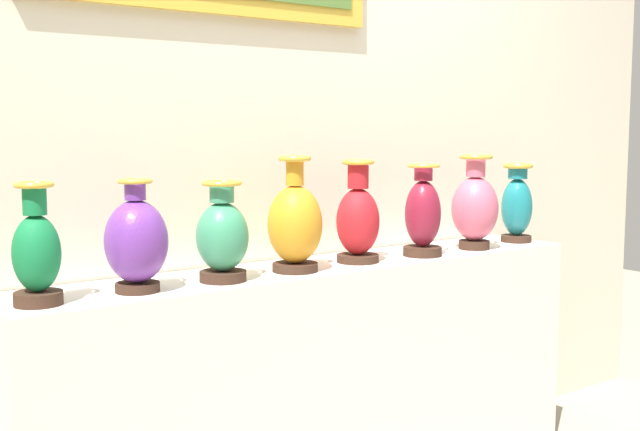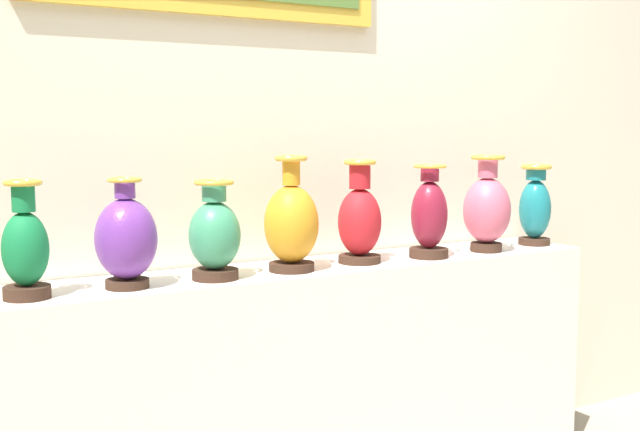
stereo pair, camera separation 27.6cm
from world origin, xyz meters
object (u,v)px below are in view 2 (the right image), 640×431
at_px(vase_amber, 291,224).
at_px(vase_crimson, 360,220).
at_px(vase_rose, 487,209).
at_px(vase_emerald, 25,249).
at_px(vase_violet, 126,239).
at_px(vase_jade, 215,235).
at_px(vase_burgundy, 429,216).
at_px(vase_teal, 535,207).

bearing_deg(vase_amber, vase_crimson, 4.06).
relative_size(vase_crimson, vase_rose, 0.98).
relative_size(vase_emerald, vase_amber, 0.86).
bearing_deg(vase_amber, vase_violet, 179.99).
xyz_separation_m(vase_jade, vase_burgundy, (0.85, -0.01, 0.01)).
height_order(vase_emerald, vase_rose, vase_rose).
distance_m(vase_jade, vase_burgundy, 0.85).
relative_size(vase_rose, vase_teal, 1.13).
distance_m(vase_violet, vase_amber, 0.56).
bearing_deg(vase_emerald, vase_jade, -0.18).
relative_size(vase_crimson, vase_burgundy, 1.06).
relative_size(vase_emerald, vase_jade, 1.06).
bearing_deg(vase_crimson, vase_rose, -3.34).
height_order(vase_jade, vase_crimson, vase_crimson).
bearing_deg(vase_violet, vase_jade, -1.21).
bearing_deg(vase_emerald, vase_rose, -0.29).
height_order(vase_emerald, vase_violet, vase_emerald).
relative_size(vase_jade, vase_burgundy, 0.92).
xyz_separation_m(vase_violet, vase_amber, (0.56, -0.00, 0.01)).
distance_m(vase_crimson, vase_teal, 0.86).
bearing_deg(vase_rose, vase_emerald, 179.71).
relative_size(vase_violet, vase_crimson, 0.90).
bearing_deg(vase_rose, vase_violet, 179.48).
relative_size(vase_jade, vase_crimson, 0.86).
xyz_separation_m(vase_crimson, vase_teal, (0.86, 0.00, 0.00)).
height_order(vase_jade, vase_burgundy, vase_burgundy).
distance_m(vase_burgundy, vase_teal, 0.58).
height_order(vase_crimson, vase_teal, vase_crimson).
height_order(vase_burgundy, vase_rose, vase_rose).
height_order(vase_violet, vase_amber, vase_amber).
bearing_deg(vase_teal, vase_jade, -178.88).
distance_m(vase_emerald, vase_rose, 1.70).
relative_size(vase_burgundy, vase_teal, 1.04).
xyz_separation_m(vase_emerald, vase_violet, (0.29, 0.00, 0.01)).
relative_size(vase_violet, vase_rose, 0.89).
bearing_deg(vase_emerald, vase_amber, 0.28).
bearing_deg(vase_crimson, vase_emerald, -178.77).
xyz_separation_m(vase_emerald, vase_rose, (1.70, -0.01, 0.02)).
height_order(vase_amber, vase_teal, vase_amber).
bearing_deg(vase_teal, vase_crimson, -179.88).
xyz_separation_m(vase_crimson, vase_burgundy, (0.28, -0.03, 0.00)).
xyz_separation_m(vase_crimson, vase_rose, (0.57, -0.03, 0.01)).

